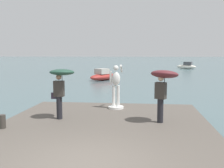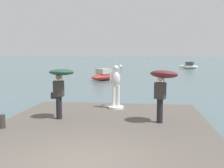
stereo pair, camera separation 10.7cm
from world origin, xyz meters
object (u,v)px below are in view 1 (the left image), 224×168
(statue_white_figure, at_px, (116,90))
(boat_far, at_px, (103,76))
(mooring_bollard, at_px, (2,122))
(boat_near, at_px, (187,66))
(onlooker_right, at_px, (163,81))
(onlooker_left, at_px, (61,80))

(statue_white_figure, xyz_separation_m, boat_far, (-3.03, 17.20, -0.80))
(mooring_bollard, height_order, boat_far, boat_far)
(boat_far, bearing_deg, boat_near, 61.75)
(statue_white_figure, height_order, mooring_bollard, statue_white_figure)
(boat_far, bearing_deg, onlooker_right, -75.75)
(onlooker_left, distance_m, boat_near, 44.17)
(onlooker_left, relative_size, mooring_bollard, 4.21)
(onlooker_left, distance_m, mooring_bollard, 2.55)
(statue_white_figure, xyz_separation_m, mooring_bollard, (-3.48, -3.78, -0.64))
(statue_white_figure, bearing_deg, onlooker_right, -51.11)
(onlooker_left, height_order, boat_near, onlooker_left)
(onlooker_right, bearing_deg, statue_white_figure, 128.89)
(statue_white_figure, xyz_separation_m, onlooker_right, (1.95, -2.41, 0.67))
(onlooker_right, distance_m, boat_far, 20.29)
(boat_far, bearing_deg, statue_white_figure, -80.00)
(onlooker_right, bearing_deg, onlooker_left, 177.50)
(onlooker_right, bearing_deg, boat_near, 80.07)
(onlooker_left, distance_m, boat_far, 19.53)
(onlooker_left, xyz_separation_m, onlooker_right, (3.84, -0.17, 0.04))
(mooring_bollard, bearing_deg, onlooker_right, 14.10)
(boat_near, xyz_separation_m, boat_far, (-12.48, -23.22, -0.05))
(statue_white_figure, xyz_separation_m, onlooker_left, (-1.89, -2.25, 0.63))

